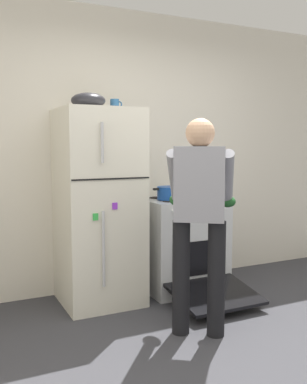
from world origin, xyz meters
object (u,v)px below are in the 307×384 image
refrigerator (99,207)px  person_cook (200,207)px  stove_range (182,245)px  mixing_bowl (88,101)px  red_pot (169,193)px  pepper_mill (197,188)px  coffee_mug (115,105)px

refrigerator → person_cook: bearing=-64.3°
stove_range → refrigerator: bearing=178.8°
person_cook → mixing_bowl: bearing=119.5°
red_pot → pepper_mill: size_ratio=2.28×
red_pot → pepper_mill: (0.46, 0.25, 0.01)m
stove_range → mixing_bowl: size_ratio=4.10×
coffee_mug → mixing_bowl: size_ratio=0.38×
coffee_mug → pepper_mill: 1.26m
coffee_mug → mixing_bowl: 0.27m
pepper_mill → mixing_bowl: bearing=-170.7°
refrigerator → coffee_mug: (0.18, 0.05, 0.91)m
pepper_mill → mixing_bowl: size_ratio=0.49×
refrigerator → red_pot: size_ratio=5.25×
red_pot → coffee_mug: bearing=168.7°
mixing_bowl → stove_range: bearing=-1.1°
refrigerator → stove_range: refrigerator is taller
stove_range → red_pot: (-0.16, -0.03, 0.52)m
refrigerator → coffee_mug: bearing=15.4°
red_pot → pepper_mill: 0.52m
stove_range → coffee_mug: bearing=174.1°
stove_range → pepper_mill: pepper_mill is taller
refrigerator → person_cook: (0.46, -0.95, 0.09)m
stove_range → person_cook: 1.14m
person_cook → red_pot: size_ratio=4.88×
stove_range → red_pot: red_pot is taller
red_pot → stove_range: bearing=11.4°
refrigerator → pepper_mill: refrigerator is taller
person_cook → pepper_mill: person_cook is taller
coffee_mug → stove_range: bearing=-5.9°
coffee_mug → person_cook: bearing=-74.6°
person_cook → coffee_mug: bearing=105.4°
person_cook → mixing_bowl: 1.37m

